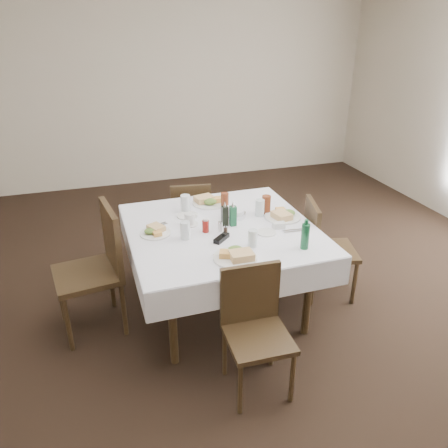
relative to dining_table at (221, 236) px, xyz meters
name	(u,v)px	position (x,y,z in m)	size (l,w,h in m)	color
ground_plane	(252,310)	(0.24, -0.11, -0.69)	(7.00, 7.00, 0.00)	black
room_shell	(259,105)	(0.24, -0.11, 1.02)	(6.04, 7.04, 2.80)	beige
dining_table	(221,236)	(0.00, 0.00, 0.00)	(1.46, 1.46, 0.76)	black
chair_north	(191,215)	(-0.03, 0.94, -0.22)	(0.44, 0.44, 0.82)	black
chair_south	(254,321)	(-0.04, -0.84, -0.21)	(0.41, 0.41, 0.84)	black
chair_east	(322,243)	(0.89, -0.04, -0.19)	(0.51, 0.51, 0.88)	black
chair_west	(99,262)	(-0.95, 0.07, -0.12)	(0.54, 0.54, 1.00)	black
meal_north	(209,201)	(0.03, 0.49, 0.10)	(0.30, 0.30, 0.07)	white
meal_south	(236,255)	(-0.05, -0.50, 0.10)	(0.30, 0.30, 0.07)	white
meal_east	(283,215)	(0.54, 0.02, 0.10)	(0.30, 0.30, 0.06)	white
meal_west	(155,231)	(-0.52, 0.05, 0.09)	(0.24, 0.24, 0.05)	white
side_plate_a	(188,216)	(-0.21, 0.28, 0.08)	(0.18, 0.18, 0.01)	white
side_plate_b	(266,232)	(0.30, -0.20, 0.08)	(0.15, 0.15, 0.01)	white
water_n	(185,204)	(-0.20, 0.39, 0.15)	(0.08, 0.08, 0.15)	silver
water_s	(253,238)	(0.12, -0.36, 0.14)	(0.07, 0.07, 0.13)	silver
water_e	(260,208)	(0.37, 0.12, 0.14)	(0.07, 0.07, 0.14)	silver
water_w	(185,230)	(-0.31, -0.10, 0.14)	(0.07, 0.07, 0.13)	silver
iced_tea_a	(225,201)	(0.14, 0.35, 0.14)	(0.07, 0.07, 0.14)	maroon
iced_tea_b	(266,204)	(0.44, 0.16, 0.15)	(0.07, 0.07, 0.15)	maroon
bread_basket	(233,213)	(0.16, 0.17, 0.11)	(0.20, 0.20, 0.07)	silver
oil_cruet_dark	(225,215)	(0.04, 0.03, 0.16)	(0.05, 0.05, 0.20)	black
oil_cruet_green	(233,215)	(0.10, 0.01, 0.16)	(0.05, 0.05, 0.21)	#1B6138
ketchup_bottle	(206,226)	(-0.14, -0.04, 0.13)	(0.05, 0.05, 0.11)	maroon
salt_shaker	(220,227)	(-0.03, -0.06, 0.11)	(0.04, 0.04, 0.08)	white
pepper_shaker	(226,229)	(0.00, -0.11, 0.11)	(0.03, 0.03, 0.07)	#422D22
coffee_mug	(190,220)	(-0.22, 0.12, 0.12)	(0.14, 0.13, 0.10)	white
sunglasses	(222,238)	(-0.06, -0.21, 0.09)	(0.15, 0.14, 0.03)	black
green_bottle	(305,236)	(0.46, -0.51, 0.17)	(0.06, 0.06, 0.22)	#1B6138
sugar_caddy	(279,225)	(0.43, -0.15, 0.10)	(0.10, 0.06, 0.05)	white
cutlery_n	(225,201)	(0.19, 0.49, 0.08)	(0.10, 0.20, 0.01)	silver
cutlery_s	(221,259)	(-0.15, -0.48, 0.08)	(0.09, 0.17, 0.01)	silver
cutlery_e	(295,231)	(0.52, -0.24, 0.08)	(0.19, 0.06, 0.01)	silver
cutlery_w	(157,226)	(-0.48, 0.17, 0.08)	(0.18, 0.11, 0.01)	silver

